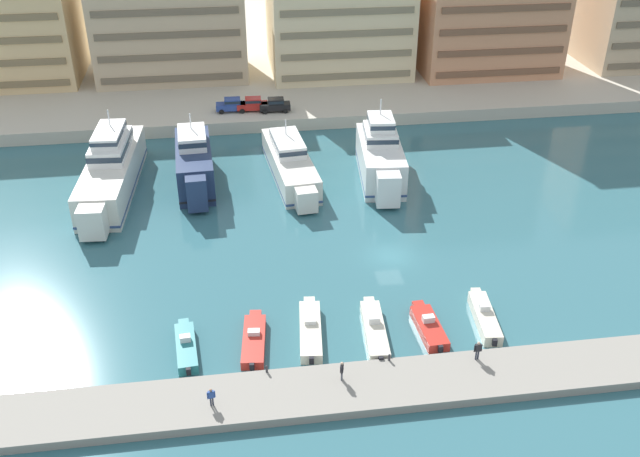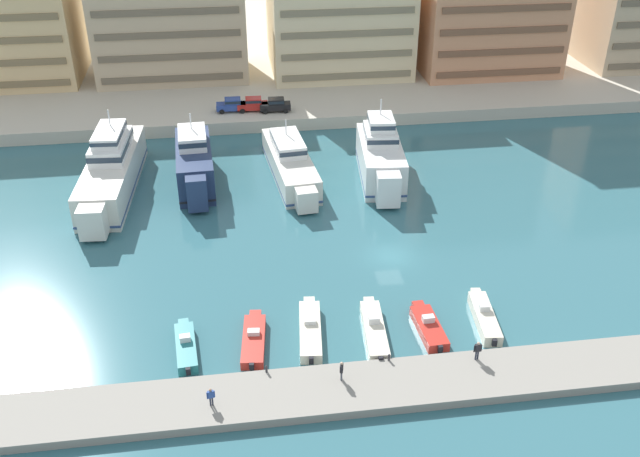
% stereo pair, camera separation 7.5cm
% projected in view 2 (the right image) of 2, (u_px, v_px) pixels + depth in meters
% --- Properties ---
extents(ground_plane, '(400.00, 400.00, 0.00)m').
position_uv_depth(ground_plane, '(390.00, 256.00, 68.04)').
color(ground_plane, '#336670').
extents(quay_promenade, '(180.00, 70.00, 1.64)m').
position_uv_depth(quay_promenade, '(307.00, 46.00, 124.06)').
color(quay_promenade, beige).
rests_on(quay_promenade, ground).
extents(pier_dock, '(120.00, 5.11, 0.72)m').
position_uv_depth(pier_dock, '(443.00, 380.00, 52.85)').
color(pier_dock, gray).
rests_on(pier_dock, ground).
extents(yacht_ivory_far_left, '(6.02, 22.18, 8.46)m').
position_uv_depth(yacht_ivory_far_left, '(111.00, 170.00, 78.41)').
color(yacht_ivory_far_left, silver).
rests_on(yacht_ivory_far_left, ground).
extents(yacht_navy_left, '(4.48, 15.17, 7.67)m').
position_uv_depth(yacht_navy_left, '(195.00, 163.00, 79.88)').
color(yacht_navy_left, navy).
rests_on(yacht_navy_left, ground).
extents(yacht_ivory_mid_left, '(5.50, 18.67, 6.09)m').
position_uv_depth(yacht_ivory_mid_left, '(290.00, 163.00, 81.72)').
color(yacht_ivory_mid_left, silver).
rests_on(yacht_ivory_mid_left, ground).
extents(yacht_white_center_left, '(5.76, 15.65, 8.83)m').
position_uv_depth(yacht_white_center_left, '(381.00, 157.00, 80.95)').
color(yacht_white_center_left, white).
rests_on(yacht_white_center_left, ground).
extents(motorboat_teal_far_left, '(1.98, 6.44, 1.36)m').
position_uv_depth(motorboat_teal_far_left, '(186.00, 347.00, 55.99)').
color(motorboat_teal_far_left, teal).
rests_on(motorboat_teal_far_left, ground).
extents(motorboat_red_left, '(2.35, 7.02, 1.16)m').
position_uv_depth(motorboat_red_left, '(254.00, 340.00, 56.78)').
color(motorboat_red_left, red).
rests_on(motorboat_red_left, ground).
extents(motorboat_cream_mid_left, '(2.42, 8.07, 1.26)m').
position_uv_depth(motorboat_cream_mid_left, '(310.00, 330.00, 57.77)').
color(motorboat_cream_mid_left, beige).
rests_on(motorboat_cream_mid_left, ground).
extents(motorboat_cream_center_left, '(2.14, 8.03, 1.49)m').
position_uv_depth(motorboat_cream_center_left, '(374.00, 330.00, 57.76)').
color(motorboat_cream_center_left, beige).
rests_on(motorboat_cream_center_left, ground).
extents(motorboat_red_center, '(1.99, 6.31, 1.36)m').
position_uv_depth(motorboat_red_center, '(428.00, 327.00, 58.14)').
color(motorboat_red_center, red).
rests_on(motorboat_red_center, ground).
extents(motorboat_cream_center_right, '(2.15, 7.21, 1.52)m').
position_uv_depth(motorboat_cream_center_right, '(484.00, 317.00, 59.12)').
color(motorboat_cream_center_right, beige).
rests_on(motorboat_cream_center_right, ground).
extents(car_blue_far_left, '(4.12, 1.96, 1.80)m').
position_uv_depth(car_blue_far_left, '(232.00, 104.00, 95.17)').
color(car_blue_far_left, '#28428E').
rests_on(car_blue_far_left, quay_promenade).
extents(car_red_left, '(4.15, 2.02, 1.80)m').
position_uv_depth(car_red_left, '(253.00, 104.00, 95.38)').
color(car_red_left, red).
rests_on(car_red_left, quay_promenade).
extents(car_black_mid_left, '(4.15, 2.03, 1.80)m').
position_uv_depth(car_black_mid_left, '(276.00, 104.00, 95.18)').
color(car_black_mid_left, black).
rests_on(car_black_mid_left, quay_promenade).
extents(apartment_block_far_left, '(19.56, 17.18, 20.91)m').
position_uv_depth(apartment_block_far_left, '(7.00, 13.00, 103.22)').
color(apartment_block_far_left, '#E0BC84').
rests_on(apartment_block_far_left, quay_promenade).
extents(apartment_block_left, '(22.25, 12.43, 18.06)m').
position_uv_depth(apartment_block_left, '(170.00, 22.00, 104.23)').
color(apartment_block_left, '#C6AD89').
rests_on(apartment_block_left, quay_promenade).
extents(apartment_block_mid_left, '(21.00, 17.59, 17.69)m').
position_uv_depth(apartment_block_mid_left, '(338.00, 17.00, 107.55)').
color(apartment_block_mid_left, beige).
rests_on(apartment_block_mid_left, quay_promenade).
extents(pedestrian_near_edge, '(0.59, 0.29, 1.55)m').
position_uv_depth(pedestrian_near_edge, '(211.00, 396.00, 49.68)').
color(pedestrian_near_edge, '#282D3D').
rests_on(pedestrian_near_edge, pier_dock).
extents(pedestrian_mid_deck, '(0.34, 0.62, 1.66)m').
position_uv_depth(pedestrian_mid_deck, '(342.00, 369.00, 51.91)').
color(pedestrian_mid_deck, '#4C515B').
rests_on(pedestrian_mid_deck, pier_dock).
extents(pedestrian_far_side, '(0.65, 0.23, 1.68)m').
position_uv_depth(pedestrian_far_side, '(478.00, 349.00, 53.80)').
color(pedestrian_far_side, '#282D3D').
rests_on(pedestrian_far_side, pier_dock).
extents(bollard_west, '(0.20, 0.20, 0.61)m').
position_uv_depth(bollard_west, '(266.00, 369.00, 52.93)').
color(bollard_west, '#2D2D33').
rests_on(bollard_west, pier_dock).
extents(bollard_west_mid, '(0.20, 0.20, 0.61)m').
position_uv_depth(bollard_west_mid, '(389.00, 357.00, 54.03)').
color(bollard_west_mid, '#2D2D33').
rests_on(bollard_west_mid, pier_dock).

